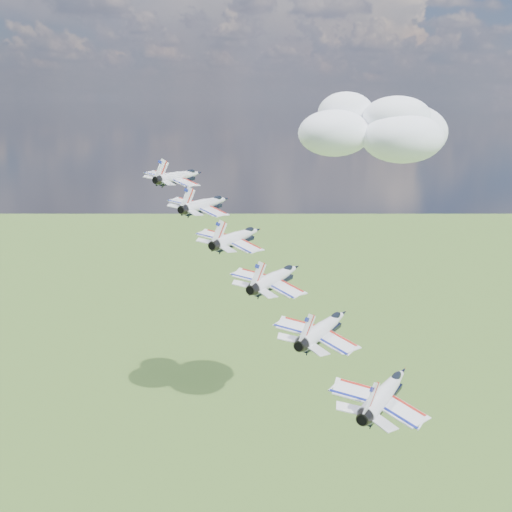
% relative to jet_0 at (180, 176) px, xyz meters
% --- Properties ---
extents(cloud_far, '(58.74, 46.15, 23.08)m').
position_rel_jet_0_xyz_m(cloud_far, '(24.93, 185.31, 1.15)').
color(cloud_far, white).
extents(jet_0, '(13.03, 15.45, 5.62)m').
position_rel_jet_0_xyz_m(jet_0, '(0.00, 0.00, 0.00)').
color(jet_0, white).
extents(jet_1, '(13.03, 15.45, 5.62)m').
position_rel_jet_0_xyz_m(jet_1, '(6.90, -8.34, -3.01)').
color(jet_1, white).
extents(jet_2, '(13.03, 15.45, 5.62)m').
position_rel_jet_0_xyz_m(jet_2, '(13.81, -16.68, -6.02)').
color(jet_2, white).
extents(jet_3, '(13.03, 15.45, 5.62)m').
position_rel_jet_0_xyz_m(jet_3, '(20.71, -25.01, -9.02)').
color(jet_3, white).
extents(jet_4, '(13.03, 15.45, 5.62)m').
position_rel_jet_0_xyz_m(jet_4, '(27.61, -33.35, -12.03)').
color(jet_4, silver).
extents(jet_5, '(13.03, 15.45, 5.62)m').
position_rel_jet_0_xyz_m(jet_5, '(34.51, -41.69, -15.04)').
color(jet_5, silver).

